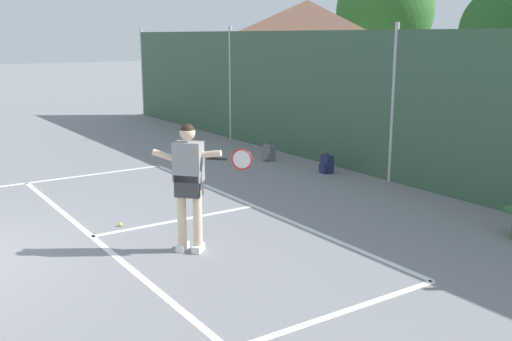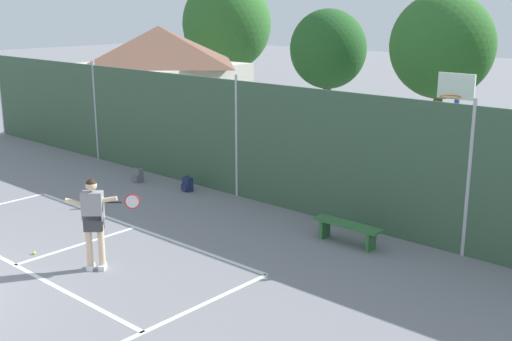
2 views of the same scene
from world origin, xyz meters
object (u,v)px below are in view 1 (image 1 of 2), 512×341
object	(u,v)px
tennis_player	(190,176)
backpack_grey	(269,153)
tennis_ball	(120,224)
backpack_navy	(327,164)

from	to	relation	value
tennis_player	backpack_grey	distance (m)	6.52
tennis_player	tennis_ball	bearing A→B (deg)	-165.10
tennis_ball	backpack_navy	xyz separation A→B (m)	(-1.09, 5.33, 0.16)
tennis_player	backpack_grey	world-z (taller)	tennis_player
tennis_player	backpack_navy	xyz separation A→B (m)	(-2.73, 4.89, -0.92)
tennis_ball	backpack_grey	bearing A→B (deg)	120.14
tennis_player	backpack_navy	bearing A→B (deg)	119.17
backpack_grey	backpack_navy	distance (m)	1.85
backpack_grey	tennis_player	bearing A→B (deg)	-45.13
tennis_ball	tennis_player	bearing A→B (deg)	14.90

